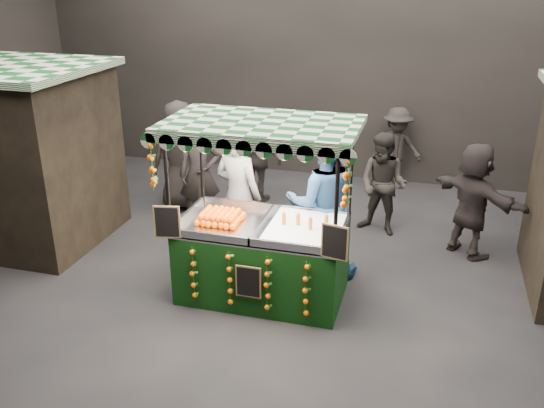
# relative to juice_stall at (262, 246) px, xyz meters

# --- Properties ---
(ground) EXTENTS (12.00, 12.00, 0.00)m
(ground) POSITION_rel_juice_stall_xyz_m (0.22, -0.26, -0.69)
(ground) COLOR black
(ground) RESTS_ON ground
(market_hall) EXTENTS (12.10, 10.10, 5.05)m
(market_hall) POSITION_rel_juice_stall_xyz_m (0.22, -0.26, 2.69)
(market_hall) COLOR black
(market_hall) RESTS_ON ground
(neighbour_stall_left) EXTENTS (3.00, 2.20, 2.60)m
(neighbour_stall_left) POSITION_rel_juice_stall_xyz_m (-4.18, 0.74, 0.61)
(neighbour_stall_left) COLOR black
(neighbour_stall_left) RESTS_ON ground
(juice_stall) EXTENTS (2.31, 1.36, 2.24)m
(juice_stall) POSITION_rel_juice_stall_xyz_m (0.00, 0.00, 0.00)
(juice_stall) COLOR black
(juice_stall) RESTS_ON ground
(vendor_grey) EXTENTS (0.79, 0.62, 1.90)m
(vendor_grey) POSITION_rel_juice_stall_xyz_m (-0.61, 0.90, 0.26)
(vendor_grey) COLOR gray
(vendor_grey) RESTS_ON ground
(vendor_blue) EXTENTS (1.14, 0.98, 2.01)m
(vendor_blue) POSITION_rel_juice_stall_xyz_m (0.59, 0.80, 0.31)
(vendor_blue) COLOR navy
(vendor_blue) RESTS_ON ground
(shopper_0) EXTENTS (0.75, 0.64, 1.75)m
(shopper_0) POSITION_rel_juice_stall_xyz_m (-1.54, 1.79, 0.18)
(shopper_0) COLOR black
(shopper_0) RESTS_ON ground
(shopper_1) EXTENTS (0.92, 0.81, 1.58)m
(shopper_1) POSITION_rel_juice_stall_xyz_m (1.22, 2.31, 0.10)
(shopper_1) COLOR black
(shopper_1) RESTS_ON ground
(shopper_2) EXTENTS (0.98, 0.61, 1.55)m
(shopper_2) POSITION_rel_juice_stall_xyz_m (-0.99, 3.04, 0.08)
(shopper_2) COLOR black
(shopper_2) RESTS_ON ground
(shopper_3) EXTENTS (1.13, 0.95, 1.52)m
(shopper_3) POSITION_rel_juice_stall_xyz_m (1.25, 4.34, 0.07)
(shopper_3) COLOR black
(shopper_3) RESTS_ON ground
(shopper_4) EXTENTS (1.06, 0.92, 1.84)m
(shopper_4) POSITION_rel_juice_stall_xyz_m (-2.16, 2.45, 0.22)
(shopper_4) COLOR #2A2422
(shopper_4) RESTS_ON ground
(shopper_5) EXTENTS (1.48, 1.39, 1.66)m
(shopper_5) POSITION_rel_juice_stall_xyz_m (2.49, 1.91, 0.13)
(shopper_5) COLOR #2D2524
(shopper_5) RESTS_ON ground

